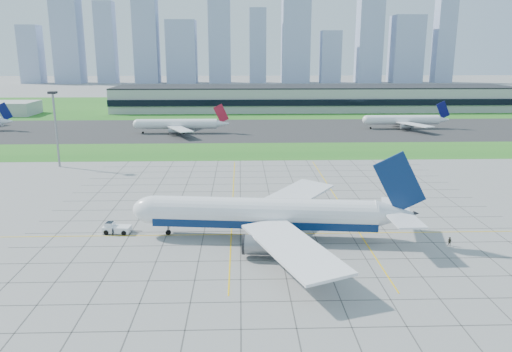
{
  "coord_description": "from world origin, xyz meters",
  "views": [
    {
      "loc": [
        -7.85,
        -103.79,
        38.76
      ],
      "look_at": [
        -3.87,
        21.96,
        7.0
      ],
      "focal_mm": 35.0,
      "sensor_mm": 36.0,
      "label": 1
    }
  ],
  "objects": [
    {
      "name": "apron_markings",
      "position": [
        0.43,
        11.09,
        0.02
      ],
      "size": [
        120.0,
        130.0,
        0.03
      ],
      "color": "#474744",
      "rests_on": "ground"
    },
    {
      "name": "grass_far",
      "position": [
        0.0,
        255.0,
        0.02
      ],
      "size": [
        700.0,
        145.0,
        0.04
      ],
      "primitive_type": "cube",
      "color": "#1D621C",
      "rests_on": "ground"
    },
    {
      "name": "grass_median",
      "position": [
        0.0,
        90.0,
        0.02
      ],
      "size": [
        700.0,
        35.0,
        0.04
      ],
      "primitive_type": "cube",
      "color": "#1D621C",
      "rests_on": "ground"
    },
    {
      "name": "crew_near",
      "position": [
        -35.5,
        -1.74,
        0.8
      ],
      "size": [
        0.58,
        0.68,
        1.59
      ],
      "primitive_type": "imported",
      "rotation": [
        0.0,
        0.0,
        1.16
      ],
      "color": "black",
      "rests_on": "ground"
    },
    {
      "name": "terminal",
      "position": [
        40.0,
        229.87,
        7.89
      ],
      "size": [
        260.0,
        43.0,
        15.8
      ],
      "color": "#B7B7B2",
      "rests_on": "ground"
    },
    {
      "name": "ground",
      "position": [
        0.0,
        0.0,
        0.0
      ],
      "size": [
        1400.0,
        1400.0,
        0.0
      ],
      "primitive_type": "plane",
      "color": "#9B9B96",
      "rests_on": "ground"
    },
    {
      "name": "city_skyline",
      "position": [
        -8.71,
        520.0,
        59.09
      ],
      "size": [
        523.0,
        32.4,
        160.0
      ],
      "color": "#98A6C7",
      "rests_on": "ground"
    },
    {
      "name": "airliner",
      "position": [
        -2.51,
        -4.16,
        5.27
      ],
      "size": [
        61.17,
        61.67,
        19.28
      ],
      "rotation": [
        0.0,
        0.0,
        -0.11
      ],
      "color": "white",
      "rests_on": "ground"
    },
    {
      "name": "asphalt_taxiway",
      "position": [
        0.0,
        145.0,
        0.03
      ],
      "size": [
        700.0,
        75.0,
        0.04
      ],
      "primitive_type": "cube",
      "color": "#383838",
      "rests_on": "ground"
    },
    {
      "name": "light_mast",
      "position": [
        -70.0,
        65.0,
        16.18
      ],
      "size": [
        2.5,
        2.5,
        25.6
      ],
      "color": "gray",
      "rests_on": "ground"
    },
    {
      "name": "distant_jet_1",
      "position": [
        -37.4,
        135.15,
        4.49
      ],
      "size": [
        43.57,
        42.66,
        14.08
      ],
      "color": "white",
      "rests_on": "ground"
    },
    {
      "name": "distant_jet_2",
      "position": [
        75.32,
        146.27,
        4.49
      ],
      "size": [
        42.26,
        42.66,
        14.08
      ],
      "color": "white",
      "rests_on": "ground"
    },
    {
      "name": "pushback_tug",
      "position": [
        -35.26,
        -0.19,
        1.07
      ],
      "size": [
        8.73,
        3.58,
        2.4
      ],
      "rotation": [
        0.0,
        0.0,
        -0.11
      ],
      "color": "white",
      "rests_on": "ground"
    },
    {
      "name": "crew_far",
      "position": [
        34.65,
        -9.9,
        0.94
      ],
      "size": [
        1.12,
        1.16,
        1.88
      ],
      "primitive_type": "imported",
      "rotation": [
        0.0,
        0.0,
        -0.9
      ],
      "color": "#29251B",
      "rests_on": "ground"
    }
  ]
}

